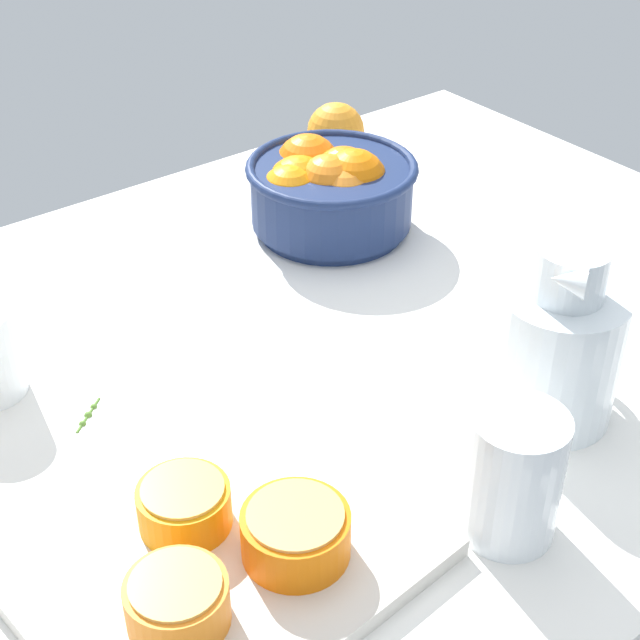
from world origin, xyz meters
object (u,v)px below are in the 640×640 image
fruit_bowl (328,189)px  loose_orange_1 (336,131)px  orange_half_0 (177,602)px  juice_glass (513,482)px  orange_half_1 (296,533)px  juice_pitcher (556,356)px  orange_half_2 (184,506)px  cutting_board (233,570)px

fruit_bowl → loose_orange_1: fruit_bowl is taller
fruit_bowl → orange_half_0: 63.08cm
fruit_bowl → juice_glass: 53.33cm
orange_half_1 → fruit_bowl: bearing=49.5°
juice_pitcher → loose_orange_1: (19.16, 57.36, -2.44)cm
fruit_bowl → juice_glass: bearing=-111.6°
orange_half_1 → orange_half_2: 9.60cm
juice_glass → cutting_board: size_ratio=0.38×
juice_pitcher → orange_half_1: 31.00cm
juice_glass → orange_half_1: 18.05cm
orange_half_0 → orange_half_2: (5.39, 8.02, -0.05)cm
loose_orange_1 → orange_half_1: bearing=-130.7°
orange_half_1 → orange_half_2: (-5.30, 8.01, -0.16)cm
juice_pitcher → cutting_board: 35.95cm
cutting_board → orange_half_2: size_ratio=4.03×
fruit_bowl → orange_half_1: bearing=-130.5°
juice_glass → orange_half_2: juice_glass is taller
juice_pitcher → orange_half_0: juice_pitcher is taller
cutting_board → loose_orange_1: (54.63, 56.07, 3.24)cm
loose_orange_1 → cutting_board: bearing=-134.3°
fruit_bowl → juice_pitcher: 41.68cm
juice_pitcher → orange_half_1: bearing=-178.3°
orange_half_0 → cutting_board: bearing=19.9°
juice_glass → fruit_bowl: bearing=68.4°
juice_pitcher → orange_half_2: juice_pitcher is taller
juice_pitcher → juice_glass: 16.67cm
juice_glass → juice_pitcher: bearing=29.7°
orange_half_1 → orange_half_2: size_ratio=1.13×
orange_half_2 → loose_orange_1: 74.75cm
juice_pitcher → loose_orange_1: juice_pitcher is taller
cutting_board → orange_half_2: bearing=96.9°
fruit_bowl → cutting_board: bearing=-135.5°
orange_half_2 → cutting_board: bearing=-83.1°
juice_glass → loose_orange_1: (33.60, 65.59, -1.19)cm
fruit_bowl → orange_half_0: (-46.79, -42.26, -1.85)cm
fruit_bowl → loose_orange_1: size_ratio=2.59×
orange_half_0 → juice_glass: bearing=-15.1°
orange_half_1 → loose_orange_1: 76.80cm
orange_half_0 → loose_orange_1: loose_orange_1 is taller
orange_half_0 → loose_orange_1: 84.16cm
fruit_bowl → orange_half_2: 53.76cm
orange_half_2 → juice_pitcher: bearing=-11.1°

